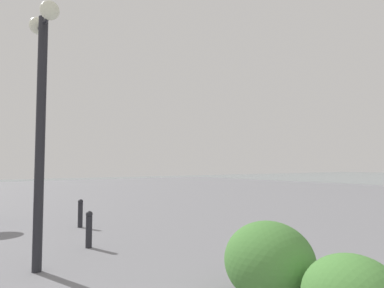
{
  "coord_description": "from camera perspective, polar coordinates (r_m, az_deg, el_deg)",
  "views": [
    {
      "loc": [
        -0.18,
        1.83,
        1.58
      ],
      "look_at": [
        9.39,
        -5.41,
        2.33
      ],
      "focal_mm": 31.83,
      "sensor_mm": 36.0,
      "label": 1
    }
  ],
  "objects": [
    {
      "name": "bollard_near",
      "position": [
        7.03,
        -16.88,
        -13.37
      ],
      "size": [
        0.13,
        0.13,
        0.7
      ],
      "color": "#232328",
      "rests_on": "ground"
    },
    {
      "name": "shrub_low",
      "position": [
        4.27,
        12.74,
        -18.65
      ],
      "size": [
        1.09,
        0.98,
        0.93
      ],
      "color": "#477F38",
      "rests_on": "ground"
    },
    {
      "name": "lamppost",
      "position": [
        5.75,
        -23.91,
        7.61
      ],
      "size": [
        0.98,
        0.28,
        4.0
      ],
      "color": "#232328",
      "rests_on": "ground"
    },
    {
      "name": "bollard_mid",
      "position": [
        9.29,
        -18.21,
        -10.85
      ],
      "size": [
        0.13,
        0.13,
        0.71
      ],
      "color": "#232328",
      "rests_on": "ground"
    }
  ]
}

